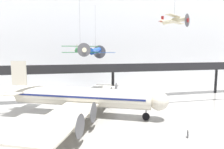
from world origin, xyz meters
name	(u,v)px	position (x,y,z in m)	size (l,w,h in m)	color
ground_plane	(156,142)	(0.00, 0.00, 0.00)	(260.00, 260.00, 0.00)	#9E9B96
hangar_back_wall	(104,41)	(0.00, 37.53, 14.77)	(140.00, 3.00, 29.53)	silver
mezzanine_walkway	(114,70)	(0.00, 24.02, 7.28)	(110.00, 3.20, 8.91)	black
airliner_silver_main	(81,97)	(-8.90, 13.17, 3.50)	(29.82, 35.15, 10.04)	beige
suspended_plane_cream_biplane	(174,20)	(9.94, 13.74, 18.05)	(6.30, 5.87, 6.70)	beige
suspended_plane_blue_trainer	(96,51)	(-4.07, 26.73, 11.90)	(9.51, 8.32, 13.07)	#1E4CAD
suspended_plane_green_biplane	(80,50)	(-8.68, 14.87, 12.16)	(6.92, 5.71, 12.03)	#1E6B33
stanchion_barrier	(193,130)	(6.74, 1.73, 0.33)	(0.36, 0.36, 1.08)	#B2B5BA
info_sign_pedestal	(188,135)	(4.88, 0.23, 0.46)	(0.35, 0.73, 1.24)	#4C4C51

